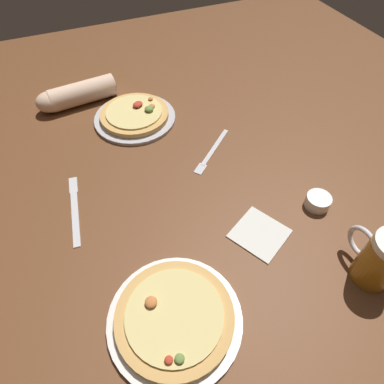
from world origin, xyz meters
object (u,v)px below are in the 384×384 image
beer_mug_dark (380,259)px  diner_arm (74,95)px  knife_right (75,209)px  fork_left (212,151)px  pizza_plate_near (175,318)px  ramekin_sauce (318,201)px  napkin_folded (260,233)px  pizza_plate_far (135,116)px

beer_mug_dark → diner_arm: bearing=118.5°
knife_right → diner_arm: diner_arm is taller
fork_left → diner_arm: size_ratio=0.64×
pizza_plate_near → fork_left: bearing=56.6°
ramekin_sauce → napkin_folded: size_ratio=0.54×
pizza_plate_near → ramekin_sauce: 0.49m
napkin_folded → knife_right: size_ratio=0.51×
pizza_plate_far → napkin_folded: pizza_plate_far is taller
ramekin_sauce → knife_right: (-0.62, 0.24, -0.01)m
ramekin_sauce → fork_left: 0.35m
pizza_plate_near → diner_arm: bearing=93.6°
napkin_folded → beer_mug_dark: bearing=-47.6°
pizza_plate_far → knife_right: size_ratio=1.14×
ramekin_sauce → diner_arm: diner_arm is taller
beer_mug_dark → fork_left: size_ratio=0.80×
fork_left → knife_right: (-0.44, -0.06, 0.00)m
pizza_plate_near → knife_right: pizza_plate_near is taller
pizza_plate_far → diner_arm: diner_arm is taller
beer_mug_dark → fork_left: 0.55m
ramekin_sauce → fork_left: (-0.18, 0.31, -0.01)m
napkin_folded → diner_arm: size_ratio=0.44×
napkin_folded → knife_right: napkin_folded is taller
pizza_plate_near → knife_right: 0.41m
beer_mug_dark → ramekin_sauce: bearing=86.5°
pizza_plate_far → ramekin_sauce: size_ratio=4.19×
pizza_plate_far → beer_mug_dark: (0.34, -0.78, 0.06)m
napkin_folded → diner_arm: 0.82m
knife_right → fork_left: bearing=8.0°
knife_right → napkin_folded: bearing=-31.9°
beer_mug_dark → ramekin_sauce: 0.22m
ramekin_sauce → napkin_folded: 0.19m
beer_mug_dark → napkin_folded: size_ratio=1.17×
ramekin_sauce → napkin_folded: (-0.19, -0.02, -0.01)m
ramekin_sauce → beer_mug_dark: bearing=-93.5°
napkin_folded → pizza_plate_far: bearing=105.5°
napkin_folded → fork_left: 0.33m
ramekin_sauce → diner_arm: (-0.53, 0.73, 0.02)m
fork_left → beer_mug_dark: bearing=-72.7°
beer_mug_dark → fork_left: bearing=107.3°
napkin_folded → pizza_plate_near: bearing=-156.6°
napkin_folded → ramekin_sauce: bearing=6.3°
ramekin_sauce → pizza_plate_near: bearing=-163.2°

